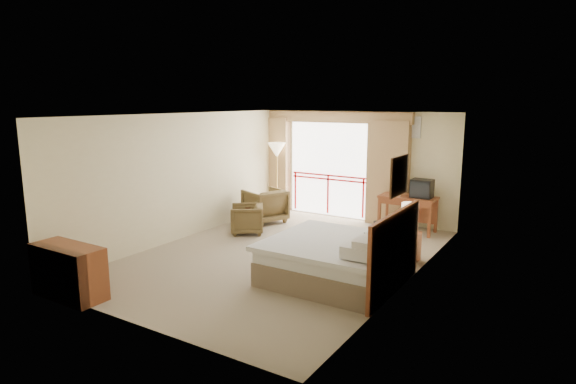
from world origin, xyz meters
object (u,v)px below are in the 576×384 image
Objects in this scene: nightstand at (407,247)px; desk at (409,204)px; wastebasket at (378,228)px; floor_lamp at (277,153)px; tv at (422,189)px; dresser at (68,272)px; armchair_near at (247,233)px; armchair_far at (265,222)px; side_table at (248,212)px; bed at (338,259)px; table_lamp at (410,210)px.

desk is at bearing 110.92° from nightstand.
floor_lamp is (-3.10, 0.57, 1.47)m from wastebasket.
tv reaches higher than dresser.
armchair_near reaches higher than wastebasket.
wastebasket is at bearing 121.58° from armchair_far.
nightstand is 1.03× the size of side_table.
armchair_near is at bearing -57.39° from side_table.
bed is at bearing -80.97° from wastebasket.
bed is 1.74× the size of dresser.
bed is 3.64m from tv.
table_lamp is 1.89× the size of wastebasket.
bed is 3.96× the size of table_lamp.
side_table is (-3.32, 1.96, -0.01)m from bed.
nightstand reaches higher than side_table.
wastebasket is 2.83m from armchair_far.
wastebasket is (-0.78, -0.54, -0.89)m from tv.
desk is (-0.67, 2.03, -0.32)m from table_lamp.
armchair_near is 1.35× the size of side_table.
desk is 4.43× the size of wastebasket.
desk is at bearing 0.57° from floor_lamp.
side_table is (-3.61, -1.61, -0.66)m from tv.
table_lamp is at bearing 93.13° from nightstand.
table_lamp reaches higher than nightstand.
side_table is 2.07m from floor_lamp.
table_lamp is at bearing -71.46° from tv.
floor_lamp reaches higher than wastebasket.
desk is (-0.01, 3.63, 0.26)m from bed.
nightstand is 0.45× the size of dresser.
bed is 1.83m from table_lamp.
nightstand is 0.69m from table_lamp.
nightstand is 0.43× the size of desk.
nightstand is 3.70m from armchair_near.
bed is 3.86m from side_table.
side_table is at bearing -159.42° from wastebasket.
armchair_near is 0.59× the size of dresser.
side_table is (-3.31, -1.67, -0.28)m from desk.
dresser is (-3.46, -6.38, -0.62)m from tv.
floor_lamp is at bearing 99.17° from side_table.
nightstand reaches higher than armchair_far.
desk is 1.40× the size of armchair_far.
floor_lamp reaches higher than armchair_far.
nightstand is 1.87m from wastebasket.
bed is 1.69× the size of desk.
dresser is at bearing -86.33° from floor_lamp.
side_table is at bearing -80.83° from floor_lamp.
tv reaches higher than wastebasket.
tv is at bearing 62.21° from dresser.
desk is 0.67× the size of floor_lamp.
floor_lamp reaches higher than tv.
desk is 3.72m from side_table.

